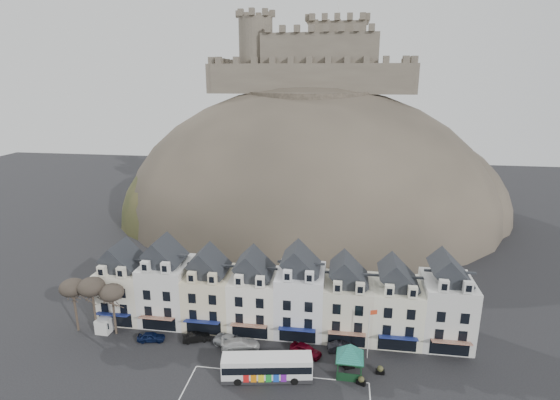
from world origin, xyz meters
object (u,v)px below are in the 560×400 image
at_px(car_navy, 151,337).
at_px(car_black, 196,337).
at_px(bus, 267,366).
at_px(white_van, 110,321).
at_px(red_buoy, 348,359).
at_px(flagpole, 369,330).
at_px(car_white, 240,344).
at_px(car_maroon, 306,350).
at_px(car_silver, 232,341).
at_px(bus_shelter, 350,351).
at_px(car_charcoal, 342,347).

xyz_separation_m(car_navy, car_black, (6.34, 0.89, -0.02)).
bearing_deg(bus, white_van, 152.97).
relative_size(red_buoy, car_black, 0.55).
bearing_deg(flagpole, white_van, 177.02).
distance_m(white_van, car_white, 20.74).
bearing_deg(car_maroon, car_navy, 114.81).
height_order(white_van, car_navy, white_van).
bearing_deg(white_van, car_white, -3.71).
height_order(car_navy, car_silver, car_silver).
relative_size(bus, car_white, 2.16).
bearing_deg(bus_shelter, white_van, 172.43).
height_order(car_navy, car_maroon, car_maroon).
relative_size(car_navy, car_maroon, 0.87).
distance_m(car_navy, car_silver, 11.56).
xyz_separation_m(flagpole, car_charcoal, (-3.42, 1.06, -3.53)).
relative_size(red_buoy, car_charcoal, 0.53).
xyz_separation_m(red_buoy, car_black, (-21.21, 2.49, -0.44)).
distance_m(bus, car_maroon, 7.02).
xyz_separation_m(red_buoy, white_van, (-35.20, 4.10, -0.01)).
xyz_separation_m(red_buoy, car_navy, (-27.55, 1.60, -0.42)).
bearing_deg(car_silver, car_navy, 107.38).
relative_size(bus, flagpole, 1.56).
bearing_deg(white_van, car_navy, -14.88).
height_order(bus, car_navy, bus).
relative_size(white_van, car_charcoal, 1.19).
distance_m(bus, car_charcoal, 11.59).
xyz_separation_m(bus, white_van, (-25.27, 7.94, -0.67)).
distance_m(white_van, car_charcoal, 34.43).
bearing_deg(car_silver, car_black, 101.36).
height_order(car_navy, car_white, car_white).
bearing_deg(car_white, bus_shelter, -118.00).
xyz_separation_m(bus, car_white, (-4.68, 5.44, -0.97)).
bearing_deg(car_white, flagpole, -104.13).
height_order(car_silver, car_charcoal, car_silver).
relative_size(car_navy, car_charcoal, 0.96).
relative_size(car_navy, car_black, 1.00).
bearing_deg(car_black, bus, -140.28).
xyz_separation_m(car_silver, car_white, (1.40, -0.62, 0.07)).
relative_size(car_black, car_maroon, 0.87).
distance_m(bus, car_navy, 18.47).
height_order(red_buoy, white_van, white_van).
relative_size(car_black, car_charcoal, 0.97).
xyz_separation_m(bus_shelter, car_charcoal, (-0.95, 4.76, -2.75)).
relative_size(white_van, car_black, 1.24).
bearing_deg(bus_shelter, car_silver, 168.35).
xyz_separation_m(flagpole, car_silver, (-18.64, 0.09, -3.48)).
relative_size(red_buoy, white_van, 0.44).
bearing_deg(car_charcoal, flagpole, -119.75).
distance_m(car_silver, car_white, 1.53).
distance_m(bus, white_van, 26.50).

